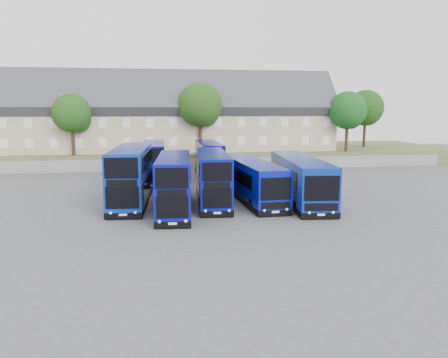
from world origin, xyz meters
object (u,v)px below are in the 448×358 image
dd_front_left (132,176)px  dd_front_mid (174,185)px  coach_east_a (253,181)px  tree_east (348,112)px  tree_mid (201,107)px  tree_west (73,115)px  tree_far (366,109)px

dd_front_left → dd_front_mid: dd_front_left is taller
dd_front_left → coach_east_a: (10.14, -0.33, -0.61)m
coach_east_a → tree_east: 27.92m
dd_front_mid → coach_east_a: size_ratio=0.86×
dd_front_left → coach_east_a: bearing=1.2°
coach_east_a → tree_mid: (-2.32, 21.34, 6.41)m
dd_front_mid → tree_west: (-11.56, 23.92, 4.99)m
tree_west → dd_front_left: bearing=-68.2°
tree_east → tree_far: (6.00, 7.00, 0.34)m
tree_west → tree_far: bearing=9.5°
dd_front_left → tree_far: tree_far is taller
tree_west → tree_east: 36.00m
dd_front_left → tree_far: bearing=42.2°
coach_east_a → tree_mid: size_ratio=1.36×
dd_front_left → tree_west: tree_west is taller
tree_mid → tree_east: tree_mid is taller
tree_mid → tree_far: 26.80m
tree_mid → coach_east_a: bearing=-83.8°
tree_mid → tree_far: size_ratio=1.06×
dd_front_left → tree_east: 34.94m
dd_front_mid → tree_mid: bearing=83.1°
tree_mid → tree_east: bearing=-1.4°
dd_front_mid → coach_east_a: dd_front_mid is taller
dd_front_mid → tree_mid: size_ratio=1.16×
tree_mid → tree_far: bearing=14.0°
tree_east → coach_east_a: bearing=-130.3°
dd_front_left → tree_west: bearing=114.8°
dd_front_mid → tree_far: 43.76m
dd_front_left → dd_front_mid: 4.81m
dd_front_left → tree_mid: size_ratio=1.27×
dd_front_left → tree_west: (-8.18, 20.50, 4.79)m
dd_front_left → coach_east_a: 10.16m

